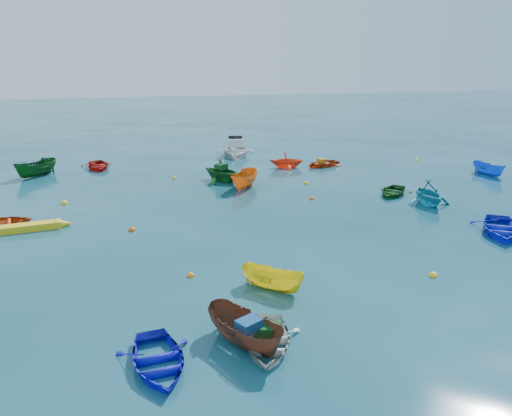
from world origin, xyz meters
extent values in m
plane|color=#093745|center=(0.00, 0.00, 0.00)|extent=(160.00, 160.00, 0.00)
imported|color=#0E10B8|center=(-5.44, -7.21, 0.00)|extent=(2.47, 3.18, 0.61)
imported|color=silver|center=(-2.34, -6.90, 0.00)|extent=(2.68, 3.22, 0.58)
imported|color=brown|center=(-2.93, -6.70, 0.00)|extent=(2.46, 3.14, 1.15)
imported|color=#101CCA|center=(10.61, -0.14, 0.00)|extent=(4.00, 4.34, 0.73)
imported|color=yellow|center=(-1.27, -3.39, 0.00)|extent=(2.47, 2.36, 0.96)
imported|color=#104713|center=(8.84, 7.13, 0.00)|extent=(3.28, 3.34, 0.57)
imported|color=teal|center=(9.84, 4.93, 0.00)|extent=(2.55, 2.91, 1.46)
imported|color=orange|center=(0.52, 10.55, 0.00)|extent=(2.66, 3.30, 1.22)
imported|color=#14561D|center=(-0.58, 12.56, 0.00)|extent=(3.86, 3.92, 1.56)
imported|color=#BB3C0F|center=(7.41, 15.41, 0.00)|extent=(3.31, 2.86, 0.58)
imported|color=blue|center=(17.66, 10.27, 0.00)|extent=(1.49, 2.71, 0.99)
imported|color=#A9110E|center=(-8.89, 18.21, 0.00)|extent=(2.82, 3.49, 0.64)
imported|color=#F84117|center=(4.67, 15.53, 0.00)|extent=(2.76, 2.49, 1.28)
imported|color=#104616|center=(-12.77, 16.65, 0.00)|extent=(3.11, 3.22, 1.26)
imported|color=silver|center=(1.81, 20.82, 0.00)|extent=(3.88, 4.92, 1.52)
cube|color=#134D1C|center=(-2.31, -6.81, 0.47)|extent=(0.89, 0.76, 0.37)
cube|color=navy|center=(-2.85, -6.83, 0.74)|extent=(0.83, 0.77, 0.32)
cube|color=#11441D|center=(-0.64, 12.64, 0.96)|extent=(0.94, 0.92, 0.36)
cube|color=orange|center=(7.31, 15.37, 0.43)|extent=(0.63, 0.71, 0.29)
sphere|color=orange|center=(-4.03, -1.67, 0.00)|extent=(0.30, 0.30, 0.30)
sphere|color=yellow|center=(4.95, -3.68, 0.00)|extent=(0.35, 0.35, 0.35)
sphere|color=yellow|center=(-10.05, 9.37, 0.00)|extent=(0.39, 0.39, 0.39)
sphere|color=#E1510C|center=(-6.28, 4.02, 0.00)|extent=(0.35, 0.35, 0.35)
sphere|color=gold|center=(4.58, 10.63, 0.00)|extent=(0.34, 0.34, 0.34)
sphere|color=#F9630D|center=(3.82, 7.20, 0.00)|extent=(0.31, 0.31, 0.31)
sphere|color=yellow|center=(-3.63, 13.91, 0.00)|extent=(0.32, 0.32, 0.32)
sphere|color=#D54E0B|center=(0.95, 10.99, 0.00)|extent=(0.34, 0.34, 0.34)
sphere|color=yellow|center=(15.32, 15.75, 0.00)|extent=(0.34, 0.34, 0.34)
camera|label=1|loc=(-5.38, -19.06, 8.12)|focal=35.00mm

